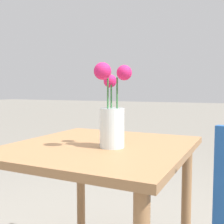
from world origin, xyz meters
TOP-DOWN VIEW (x-y plane):
  - table_front at (0.00, 0.00)m, footprint 0.77×0.82m
  - flower_vase at (0.08, -0.04)m, footprint 0.14×0.16m

SIDE VIEW (x-z plane):
  - table_front at x=0.00m, z-range 0.25..0.99m
  - flower_vase at x=0.08m, z-range 0.69..1.04m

